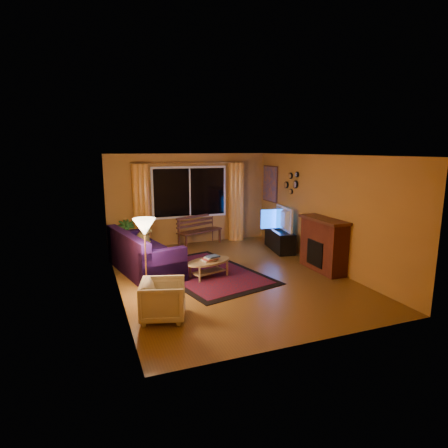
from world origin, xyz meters
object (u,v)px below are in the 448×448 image
object	(u,v)px
sofa	(144,251)
armchair	(163,298)
bench	(200,238)
tv_console	(280,240)
coffee_table	(209,269)
floor_lamp	(146,258)

from	to	relation	value
sofa	armchair	distance (m)	2.45
bench	tv_console	bearing A→B (deg)	-56.15
bench	armchair	size ratio (longest dim) A/B	1.94
coffee_table	tv_console	world-z (taller)	tv_console
sofa	tv_console	world-z (taller)	sofa
floor_lamp	tv_console	bearing A→B (deg)	27.32
floor_lamp	armchair	bearing A→B (deg)	-84.76
sofa	armchair	bearing A→B (deg)	-104.75
floor_lamp	bench	bearing A→B (deg)	58.01
armchair	tv_console	size ratio (longest dim) A/B	0.54
armchair	coffee_table	distance (m)	2.05
sofa	floor_lamp	distance (m)	1.48
floor_lamp	coffee_table	xyz separation A→B (m)	(1.38, 0.59, -0.53)
bench	sofa	distance (m)	2.52
floor_lamp	coffee_table	world-z (taller)	floor_lamp
bench	sofa	world-z (taller)	sofa
armchair	tv_console	bearing A→B (deg)	-34.93
coffee_table	floor_lamp	bearing A→B (deg)	-156.95
tv_console	sofa	bearing A→B (deg)	-161.68
bench	armchair	world-z (taller)	armchair
sofa	floor_lamp	xyz separation A→B (m)	(-0.20, -1.44, 0.27)
coffee_table	armchair	bearing A→B (deg)	-128.97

